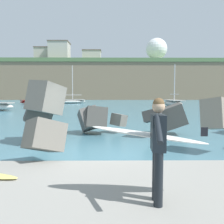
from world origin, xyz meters
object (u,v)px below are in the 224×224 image
at_px(surfer_with_board, 155,141).
at_px(station_building_central, 44,55).
at_px(station_building_west, 92,56).
at_px(boat_near_left, 173,103).
at_px(station_building_east, 59,52).
at_px(boat_mid_left, 70,101).
at_px(boat_near_centre, 34,100).
at_px(radar_dome, 156,50).

height_order(surfer_with_board, station_building_central, station_building_central).
distance_m(surfer_with_board, station_building_west, 82.51).
bearing_deg(boat_near_left, station_building_east, 120.09).
bearing_deg(station_building_central, boat_mid_left, -67.94).
xyz_separation_m(surfer_with_board, boat_near_centre, (-15.78, 43.85, -0.64)).
xyz_separation_m(surfer_with_board, station_building_central, (-24.27, 83.11, 14.25)).
xyz_separation_m(boat_near_centre, station_building_central, (-8.49, 39.26, 14.89)).
relative_size(surfer_with_board, station_building_east, 0.31).
bearing_deg(boat_mid_left, radar_dome, 59.99).
bearing_deg(boat_mid_left, station_building_east, 104.84).
distance_m(boat_near_left, boat_mid_left, 21.47).
height_order(radar_dome, station_building_west, radar_dome).
xyz_separation_m(boat_near_left, boat_near_centre, (-24.83, 11.02, 0.07)).
height_order(boat_near_centre, station_building_east, station_building_east).
bearing_deg(radar_dome, boat_mid_left, -120.01).
relative_size(boat_mid_left, radar_dome, 0.74).
height_order(boat_near_centre, station_building_west, station_building_west).
xyz_separation_m(radar_dome, station_building_west, (-24.38, -9.10, -3.82)).
height_order(boat_near_left, boat_near_centre, boat_near_left).
height_order(boat_near_left, station_building_east, station_building_east).
relative_size(boat_near_left, station_building_west, 0.99).
height_order(boat_mid_left, station_building_east, station_building_east).
relative_size(boat_near_left, boat_mid_left, 0.84).
bearing_deg(station_building_west, station_building_central, 173.27).
bearing_deg(boat_near_centre, station_building_west, 76.65).
bearing_deg(station_building_west, boat_near_left, -71.65).
relative_size(boat_mid_left, station_building_west, 1.18).
xyz_separation_m(station_building_west, station_building_east, (-10.95, -1.74, 1.28)).
relative_size(radar_dome, station_building_central, 1.42).
distance_m(boat_near_left, boat_near_centre, 27.16).
bearing_deg(boat_near_centre, surfer_with_board, -70.21).
distance_m(surfer_with_board, boat_mid_left, 45.68).
distance_m(boat_near_left, radar_dome, 60.73).
bearing_deg(boat_near_centre, station_building_central, 102.21).
relative_size(station_building_west, station_building_east, 0.95).
xyz_separation_m(surfer_with_board, boat_mid_left, (-8.75, 44.82, -0.80)).
xyz_separation_m(boat_near_centre, station_building_east, (-2.11, 35.48, 15.58)).
height_order(station_building_west, station_building_east, station_building_east).
bearing_deg(station_building_east, surfer_with_board, -77.29).
xyz_separation_m(boat_near_centre, station_building_west, (8.83, 37.22, 14.29)).
bearing_deg(station_building_central, surfer_with_board, -73.72).
relative_size(boat_mid_left, station_building_east, 1.12).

